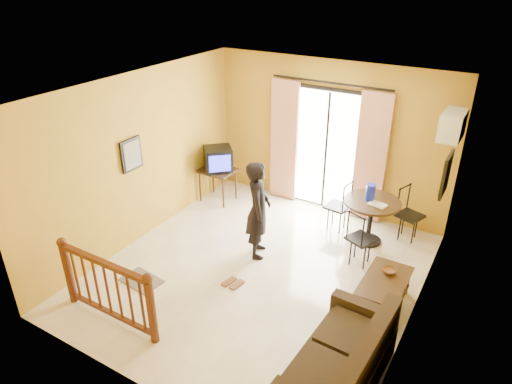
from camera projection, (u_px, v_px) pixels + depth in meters
The scene contains 19 objects.
ground at pixel (259, 272), 7.02m from camera, with size 5.00×5.00×0.00m, color beige.
room_shell at pixel (259, 171), 6.25m from camera, with size 5.00×5.00×5.00m.
balcony_door at pixel (326, 150), 8.35m from camera, with size 2.25×0.14×2.46m.
tv_table at pixel (217, 173), 8.88m from camera, with size 0.66×0.55×0.66m.
television at pixel (218, 159), 8.72m from camera, with size 0.69×0.68×0.46m.
picture_left at pixel (131, 155), 7.17m from camera, with size 0.05×0.42×0.52m.
dining_table at pixel (371, 210), 7.51m from camera, with size 0.93×0.93×0.77m.
water_jug at pixel (370, 192), 7.41m from camera, with size 0.15×0.15×0.28m, color #1422C2.
serving_tray at pixel (377, 205), 7.31m from camera, with size 0.28×0.18×0.02m, color beige.
dining_chairs at pixel (366, 243), 7.74m from camera, with size 1.65×1.63×0.95m.
air_conditioner at pixel (452, 125), 6.59m from camera, with size 0.31×0.60×0.40m.
botanical_print at pixel (446, 175), 6.26m from camera, with size 0.05×0.50×0.60m.
coffee_table at pixel (384, 289), 6.19m from camera, with size 0.55×0.99×0.44m.
bowl at pixel (389, 271), 6.26m from camera, with size 0.19×0.19×0.06m, color brown.
sofa at pixel (343, 365), 5.00m from camera, with size 0.88×1.77×0.83m.
standing_person at pixel (258, 210), 7.10m from camera, with size 0.59×0.39×1.61m, color black.
stair_balustrade at pixel (107, 285), 5.83m from camera, with size 1.63×0.13×1.04m.
doormat at pixel (141, 280), 6.81m from camera, with size 0.60×0.40×0.02m, color #62564E.
sandals at pixel (233, 283), 6.74m from camera, with size 0.28×0.26×0.03m.
Camera 1 is at (2.87, -4.93, 4.26)m, focal length 32.00 mm.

